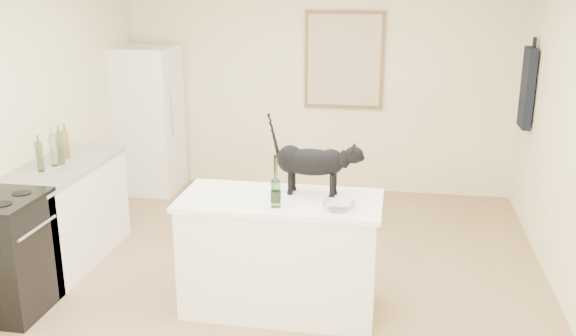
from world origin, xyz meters
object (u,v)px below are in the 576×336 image
(fridge, at_px, (148,120))
(black_cat, at_px, (311,166))
(glass_bowl, at_px, (339,207))
(wine_bottle, at_px, (276,184))
(stove, at_px, (3,256))

(fridge, xyz_separation_m, black_cat, (2.26, -2.42, 0.27))
(glass_bowl, bearing_deg, fridge, 132.49)
(wine_bottle, relative_size, glass_bowl, 1.44)
(black_cat, bearing_deg, stove, -160.65)
(glass_bowl, bearing_deg, black_cat, 127.89)
(black_cat, relative_size, wine_bottle, 1.92)
(stove, height_order, fridge, fridge)
(wine_bottle, bearing_deg, black_cat, 56.60)
(fridge, bearing_deg, stove, -90.00)
(fridge, relative_size, glass_bowl, 7.36)
(fridge, relative_size, wine_bottle, 5.11)
(black_cat, relative_size, glass_bowl, 2.76)
(stove, height_order, wine_bottle, wine_bottle)
(stove, xyz_separation_m, fridge, (0.00, 2.95, 0.40))
(stove, distance_m, fridge, 2.98)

